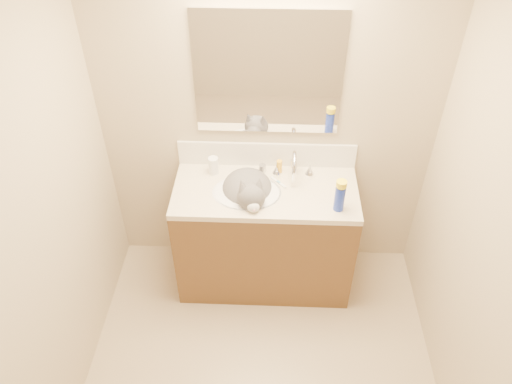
# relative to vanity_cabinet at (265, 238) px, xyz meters

# --- Properties ---
(room_shell) EXTENTS (2.24, 2.54, 2.52)m
(room_shell) POSITION_rel_vanity_cabinet_xyz_m (0.00, -0.97, 1.08)
(room_shell) COLOR tan
(room_shell) RESTS_ON ground
(vanity_cabinet) EXTENTS (1.20, 0.55, 0.82)m
(vanity_cabinet) POSITION_rel_vanity_cabinet_xyz_m (0.00, 0.00, 0.00)
(vanity_cabinet) COLOR brown
(vanity_cabinet) RESTS_ON ground
(counter_slab) EXTENTS (1.20, 0.55, 0.04)m
(counter_slab) POSITION_rel_vanity_cabinet_xyz_m (0.00, 0.00, 0.43)
(counter_slab) COLOR beige
(counter_slab) RESTS_ON vanity_cabinet
(basin) EXTENTS (0.45, 0.36, 0.14)m
(basin) POSITION_rel_vanity_cabinet_xyz_m (-0.12, -0.03, 0.38)
(basin) COLOR white
(basin) RESTS_ON vanity_cabinet
(faucet) EXTENTS (0.28, 0.20, 0.21)m
(faucet) POSITION_rel_vanity_cabinet_xyz_m (0.18, 0.14, 0.54)
(faucet) COLOR silver
(faucet) RESTS_ON counter_slab
(cat) EXTENTS (0.44, 0.50, 0.35)m
(cat) POSITION_rel_vanity_cabinet_xyz_m (-0.11, -0.01, 0.44)
(cat) COLOR #545154
(cat) RESTS_ON basin
(backsplash) EXTENTS (1.20, 0.02, 0.18)m
(backsplash) POSITION_rel_vanity_cabinet_xyz_m (0.00, 0.26, 0.54)
(backsplash) COLOR silver
(backsplash) RESTS_ON counter_slab
(mirror) EXTENTS (0.90, 0.02, 0.80)m
(mirror) POSITION_rel_vanity_cabinet_xyz_m (0.00, 0.26, 1.13)
(mirror) COLOR white
(mirror) RESTS_ON room_shell
(pill_bottle) EXTENTS (0.08, 0.08, 0.12)m
(pill_bottle) POSITION_rel_vanity_cabinet_xyz_m (-0.35, 0.16, 0.51)
(pill_bottle) COLOR white
(pill_bottle) RESTS_ON counter_slab
(pill_label) EXTENTS (0.07, 0.07, 0.04)m
(pill_label) POSITION_rel_vanity_cabinet_xyz_m (-0.35, 0.16, 0.49)
(pill_label) COLOR gold
(pill_label) RESTS_ON pill_bottle
(silver_jar) EXTENTS (0.05, 0.05, 0.05)m
(silver_jar) POSITION_rel_vanity_cabinet_xyz_m (-0.03, 0.19, 0.48)
(silver_jar) COLOR #B7B7BC
(silver_jar) RESTS_ON counter_slab
(amber_bottle) EXTENTS (0.05, 0.05, 0.09)m
(amber_bottle) POSITION_rel_vanity_cabinet_xyz_m (0.09, 0.19, 0.50)
(amber_bottle) COLOR gold
(amber_bottle) RESTS_ON counter_slab
(toothbrush) EXTENTS (0.11, 0.11, 0.01)m
(toothbrush) POSITION_rel_vanity_cabinet_xyz_m (0.08, 0.07, 0.46)
(toothbrush) COLOR white
(toothbrush) RESTS_ON counter_slab
(toothbrush_head) EXTENTS (0.03, 0.03, 0.01)m
(toothbrush_head) POSITION_rel_vanity_cabinet_xyz_m (0.08, 0.07, 0.46)
(toothbrush_head) COLOR #5B9EC3
(toothbrush_head) RESTS_ON counter_slab
(spray_can) EXTENTS (0.08, 0.08, 0.17)m
(spray_can) POSITION_rel_vanity_cabinet_xyz_m (0.45, -0.17, 0.54)
(spray_can) COLOR #1A31BA
(spray_can) RESTS_ON counter_slab
(spray_cap) EXTENTS (0.08, 0.08, 0.04)m
(spray_cap) POSITION_rel_vanity_cabinet_xyz_m (0.45, -0.17, 0.65)
(spray_cap) COLOR yellow
(spray_cap) RESTS_ON spray_can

